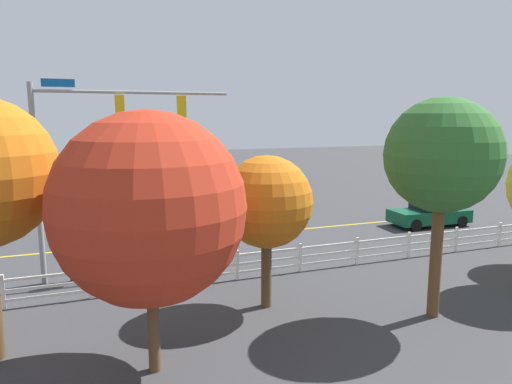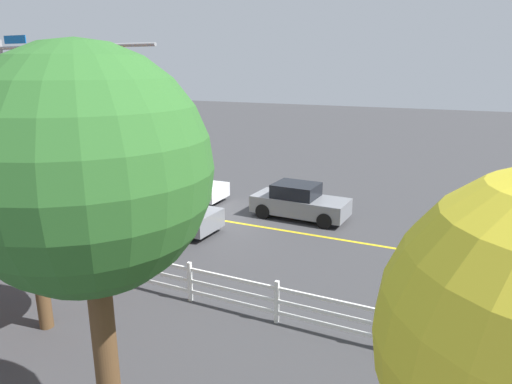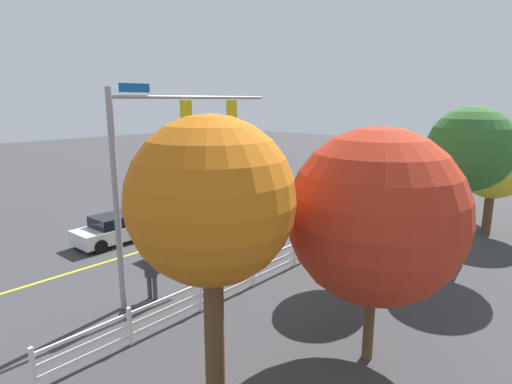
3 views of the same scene
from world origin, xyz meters
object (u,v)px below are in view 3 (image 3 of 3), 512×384
car_0 (213,206)px  pedestrian (152,274)px  tree_2 (356,196)px  tree_5 (471,150)px  car_3 (117,229)px  tree_0 (376,216)px  tree_1 (494,164)px  tree_4 (474,143)px  car_1 (197,235)px  tree_3 (211,202)px  car_2 (350,188)px

car_0 → pedestrian: pedestrian is taller
tree_2 → tree_5: tree_5 is taller
tree_5 → pedestrian: bearing=-34.3°
car_3 → tree_5: tree_5 is taller
tree_0 → tree_2: tree_0 is taller
tree_1 → tree_4: 3.96m
car_1 → pedestrian: pedestrian is taller
car_1 → tree_5: (-6.08, 9.65, 4.20)m
car_3 → tree_3: tree_3 is taller
car_0 → car_1: bearing=-137.9°
car_0 → tree_4: bearing=-43.8°
tree_3 → tree_5: 12.32m
car_2 → tree_1: bearing=77.6°
car_3 → tree_4: (-16.95, 11.30, 3.72)m
tree_0 → car_3: bearing=-92.2°
car_3 → tree_4: tree_4 is taller
car_1 → tree_0: (2.39, 9.82, 3.27)m
car_0 → car_1: car_0 is taller
car_1 → tree_3: tree_3 is taller
tree_0 → tree_2: 4.80m
tree_4 → tree_5: (9.00, 2.20, 0.52)m
car_2 → pedestrian: pedestrian is taller
car_0 → car_2: (-10.08, 3.51, -0.03)m
tree_2 → tree_3: tree_3 is taller
tree_3 → tree_4: tree_3 is taller
tree_3 → tree_1: bearing=175.0°
tree_1 → car_0: bearing=-60.2°
car_1 → tree_0: tree_0 is taller
car_2 → tree_3: size_ratio=0.68×
pedestrian → tree_1: size_ratio=0.31×
car_0 → tree_3: 15.92m
pedestrian → tree_3: bearing=-144.1°
car_0 → car_3: bearing=179.7°
car_0 → tree_4: size_ratio=0.70×
car_1 → tree_4: bearing=155.1°
pedestrian → tree_4: bearing=-48.9°
car_2 → tree_1: (2.66, 9.47, 3.02)m
car_0 → tree_5: 14.04m
car_3 → tree_2: bearing=-73.7°
car_1 → car_2: 14.35m
pedestrian → car_3: bearing=34.8°
tree_4 → tree_2: bearing=-1.2°
tree_0 → car_1: bearing=-103.7°
car_3 → car_1: bearing=-65.1°
tree_2 → tree_4: size_ratio=0.83×
car_3 → pedestrian: (2.40, 6.43, 0.26)m
car_1 → tree_0: size_ratio=0.72×
tree_0 → tree_1: (-14.08, -0.46, -0.29)m
pedestrian → tree_1: bearing=-57.7°
tree_1 → tree_3: size_ratio=0.84×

